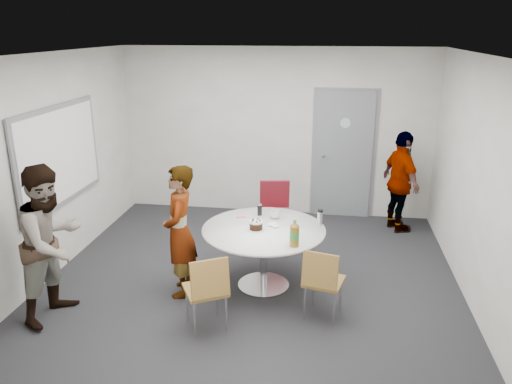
% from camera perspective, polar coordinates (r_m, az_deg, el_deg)
% --- Properties ---
extents(floor, '(5.00, 5.00, 0.00)m').
position_cam_1_polar(floor, '(6.25, -0.47, -10.13)').
color(floor, black).
rests_on(floor, ground).
extents(ceiling, '(5.00, 5.00, 0.00)m').
position_cam_1_polar(ceiling, '(5.50, -0.54, 15.44)').
color(ceiling, silver).
rests_on(ceiling, wall_back).
extents(wall_back, '(5.00, 0.00, 5.00)m').
position_cam_1_polar(wall_back, '(8.13, 2.29, 6.79)').
color(wall_back, '#B8B7AF').
rests_on(wall_back, floor).
extents(wall_left, '(0.00, 5.00, 5.00)m').
position_cam_1_polar(wall_left, '(6.59, -22.54, 2.61)').
color(wall_left, '#B8B7AF').
rests_on(wall_left, floor).
extents(wall_right, '(0.00, 5.00, 5.00)m').
position_cam_1_polar(wall_right, '(5.89, 24.27, 0.64)').
color(wall_right, '#B8B7AF').
rests_on(wall_right, floor).
extents(wall_front, '(5.00, 0.00, 5.00)m').
position_cam_1_polar(wall_front, '(3.46, -7.12, -9.94)').
color(wall_front, '#B8B7AF').
rests_on(wall_front, floor).
extents(door, '(1.02, 0.17, 2.12)m').
position_cam_1_polar(door, '(8.15, 9.97, 4.21)').
color(door, slate).
rests_on(door, wall_back).
extents(whiteboard, '(0.04, 1.90, 1.25)m').
position_cam_1_polar(whiteboard, '(6.71, -21.50, 3.89)').
color(whiteboard, slate).
rests_on(whiteboard, wall_left).
extents(table, '(1.44, 1.44, 1.05)m').
position_cam_1_polar(table, '(5.85, 1.08, -5.15)').
color(table, white).
rests_on(table, floor).
extents(chair_near_left, '(0.56, 0.58, 0.85)m').
position_cam_1_polar(chair_near_left, '(5.09, -5.57, -10.69)').
color(chair_near_left, brown).
rests_on(chair_near_left, floor).
extents(chair_near_right, '(0.47, 0.50, 0.82)m').
position_cam_1_polar(chair_near_right, '(5.31, 7.58, -9.73)').
color(chair_near_right, brown).
rests_on(chair_near_right, floor).
extents(chair_far, '(0.50, 0.54, 0.93)m').
position_cam_1_polar(chair_far, '(7.04, 2.17, -1.70)').
color(chair_far, maroon).
rests_on(chair_far, floor).
extents(person_main, '(0.46, 0.62, 1.54)m').
position_cam_1_polar(person_main, '(5.74, -8.73, -4.49)').
color(person_main, '#A5C6EA').
rests_on(person_main, floor).
extents(person_left, '(0.80, 0.94, 1.69)m').
position_cam_1_polar(person_left, '(5.64, -22.33, -5.37)').
color(person_left, white).
rests_on(person_left, floor).
extents(person_right, '(0.71, 0.98, 1.54)m').
position_cam_1_polar(person_right, '(7.77, 16.20, 1.10)').
color(person_right, black).
rests_on(person_right, floor).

